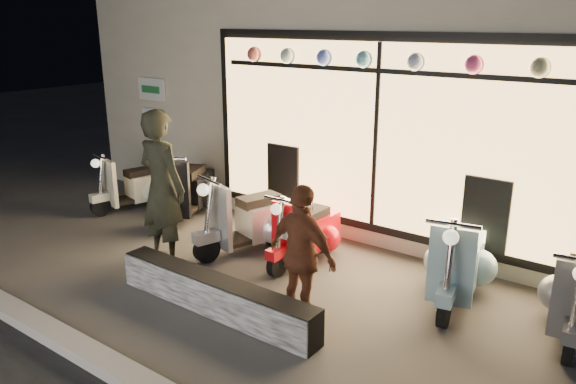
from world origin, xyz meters
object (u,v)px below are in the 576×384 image
(scooter_red, at_px, (309,231))
(woman, at_px, (302,255))
(scooter_silver, at_px, (256,219))
(man, at_px, (162,188))
(graffiti_barrier, at_px, (215,295))

(scooter_red, height_order, woman, woman)
(scooter_silver, xyz_separation_m, scooter_red, (0.77, 0.16, -0.05))
(man, bearing_deg, scooter_red, -138.97)
(man, relative_size, woman, 1.35)
(scooter_silver, bearing_deg, graffiti_barrier, -48.06)
(graffiti_barrier, bearing_deg, scooter_red, 90.11)
(graffiti_barrier, height_order, woman, woman)
(scooter_silver, bearing_deg, scooter_red, 27.92)
(scooter_red, bearing_deg, graffiti_barrier, -89.65)
(woman, bearing_deg, scooter_red, -49.00)
(man, bearing_deg, woman, 177.13)
(graffiti_barrier, relative_size, woman, 1.76)
(scooter_silver, distance_m, man, 1.35)
(man, xyz_separation_m, woman, (2.28, -0.18, -0.26))
(scooter_silver, xyz_separation_m, man, (-0.67, -1.02, 0.57))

